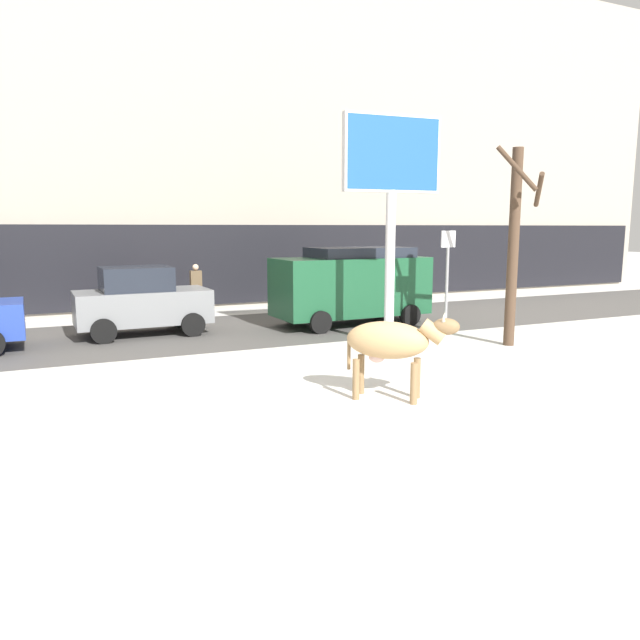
% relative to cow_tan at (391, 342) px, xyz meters
% --- Properties ---
extents(ground_plane, '(120.00, 120.00, 0.00)m').
position_rel_cow_tan_xyz_m(ground_plane, '(-0.72, -0.76, -0.99)').
color(ground_plane, silver).
extents(road_strip, '(60.00, 5.60, 0.01)m').
position_rel_cow_tan_xyz_m(road_strip, '(-0.72, 7.73, -0.99)').
color(road_strip, '#514F4C').
rests_on(road_strip, ground).
extents(building_facade, '(44.00, 6.10, 13.00)m').
position_rel_cow_tan_xyz_m(building_facade, '(-0.72, 15.14, 5.49)').
color(building_facade, '#A39989').
rests_on(building_facade, ground).
extents(cow_tan, '(1.70, 1.56, 1.54)m').
position_rel_cow_tan_xyz_m(cow_tan, '(0.00, 0.00, 0.00)').
color(cow_tan, tan).
rests_on(cow_tan, ground).
extents(billboard, '(2.53, 0.40, 5.56)m').
position_rel_cow_tan_xyz_m(billboard, '(2.47, 4.12, 3.32)').
color(billboard, silver).
rests_on(billboard, ground).
extents(car_grey_hatchback, '(3.55, 2.01, 1.86)m').
position_rel_cow_tan_xyz_m(car_grey_hatchback, '(-2.96, 8.07, -0.07)').
color(car_grey_hatchback, slate).
rests_on(car_grey_hatchback, ground).
extents(car_darkgreen_van, '(4.66, 2.23, 2.32)m').
position_rel_cow_tan_xyz_m(car_darkgreen_van, '(3.02, 7.20, 0.25)').
color(car_darkgreen_van, '#194C2D').
rests_on(car_darkgreen_van, ground).
extents(pedestrian_near_billboard, '(0.36, 0.24, 1.73)m').
position_rel_cow_tan_xyz_m(pedestrian_near_billboard, '(-2.35, 10.67, -0.11)').
color(pedestrian_near_billboard, '#282833').
rests_on(pedestrian_near_billboard, ground).
extents(pedestrian_by_cars, '(0.36, 0.24, 1.73)m').
position_rel_cow_tan_xyz_m(pedestrian_by_cars, '(-0.88, 10.67, -0.11)').
color(pedestrian_by_cars, '#282833').
rests_on(pedestrian_by_cars, ground).
extents(bare_tree_left_lot, '(1.50, 0.92, 4.80)m').
position_rel_cow_tan_xyz_m(bare_tree_left_lot, '(5.14, 2.75, 1.56)').
color(bare_tree_left_lot, '#4C3828').
rests_on(bare_tree_left_lot, ground).
extents(street_sign, '(0.44, 0.08, 2.82)m').
position_rel_cow_tan_xyz_m(street_sign, '(4.50, 4.53, 0.68)').
color(street_sign, gray).
rests_on(street_sign, ground).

